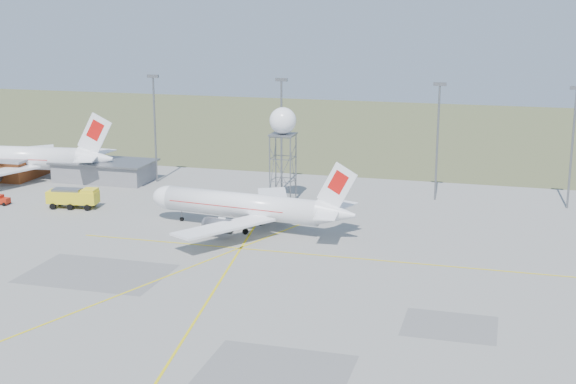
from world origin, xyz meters
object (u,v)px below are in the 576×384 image
(radar_tower, at_px, (283,149))
(baggage_tug, at_px, (3,201))
(airliner_main, at_px, (245,206))
(airliner_far, at_px, (13,158))
(fire_truck, at_px, (74,199))

(radar_tower, distance_m, baggage_tug, 48.75)
(airliner_main, relative_size, baggage_tug, 15.05)
(airliner_far, height_order, radar_tower, radar_tower)
(airliner_main, distance_m, radar_tower, 18.55)
(airliner_main, bearing_deg, airliner_far, -13.96)
(airliner_far, bearing_deg, airliner_main, 152.16)
(radar_tower, bearing_deg, airliner_far, 176.35)
(airliner_far, xyz_separation_m, baggage_tug, (10.20, -18.43, -3.45))
(airliner_far, distance_m, radar_tower, 56.17)
(airliner_main, relative_size, radar_tower, 2.06)
(airliner_main, xyz_separation_m, airliner_far, (-54.85, 21.18, 0.56))
(airliner_far, xyz_separation_m, fire_truck, (23.19, -17.02, -2.48))
(airliner_far, bearing_deg, fire_truck, 136.99)
(airliner_far, relative_size, radar_tower, 2.39)
(airliner_main, bearing_deg, radar_tower, -85.99)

